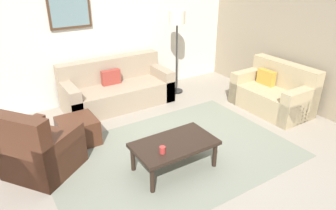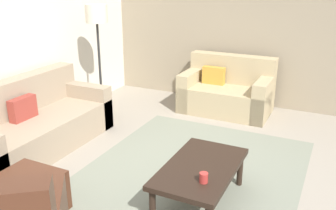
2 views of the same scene
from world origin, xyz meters
name	(u,v)px [view 1 (image 1 of 2)]	position (x,y,z in m)	size (l,w,h in m)	color
ground_plane	(173,154)	(0.00, 0.00, 0.00)	(8.00, 8.00, 0.00)	gray
rear_partition	(100,28)	(0.00, 2.60, 1.40)	(6.00, 0.12, 2.80)	silver
stone_feature_panel	(316,35)	(3.00, 0.00, 1.40)	(0.12, 5.20, 2.80)	gray
area_rug	(173,154)	(0.00, 0.00, 0.00)	(3.46, 2.34, 0.01)	gray
couch_main	(116,89)	(0.04, 2.10, 0.30)	(2.06, 0.90, 0.88)	gray
couch_loveseat	(275,94)	(2.47, 0.26, 0.30)	(0.84, 1.40, 0.88)	tan
armchair_leather	(39,153)	(-1.72, 0.57, 0.31)	(1.12, 1.12, 0.95)	#4C2819
ottoman	(78,131)	(-1.06, 1.07, 0.20)	(0.56, 0.56, 0.40)	#4C2819
coffee_table	(174,146)	(-0.18, -0.29, 0.36)	(1.10, 0.64, 0.41)	black
cup	(162,150)	(-0.44, -0.42, 0.45)	(0.08, 0.08, 0.09)	#B2332D
lamp_standing	(177,26)	(1.37, 1.96, 1.41)	(0.32, 0.32, 1.71)	black
framed_artwork	(69,10)	(-0.55, 2.51, 1.79)	(0.75, 0.04, 0.63)	#472D1C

